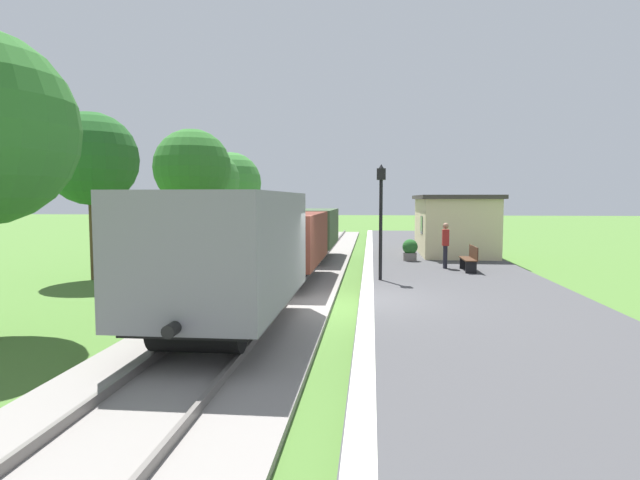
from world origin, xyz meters
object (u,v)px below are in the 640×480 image
at_px(lamp_post_near, 381,200).
at_px(tree_trackside_mid, 91,159).
at_px(station_hut, 454,224).
at_px(freight_train, 279,241).
at_px(person_waiting, 445,244).
at_px(bench_near_hut, 470,258).
at_px(tree_field_distant, 231,183).
at_px(potted_planter, 410,250).
at_px(tree_trackside_far, 192,168).
at_px(tree_field_left, 210,180).

height_order(lamp_post_near, tree_trackside_mid, tree_trackside_mid).
bearing_deg(station_hut, freight_train, -127.43).
bearing_deg(person_waiting, bench_near_hut, 142.93).
height_order(person_waiting, tree_trackside_mid, tree_trackside_mid).
bearing_deg(tree_field_distant, freight_train, -70.70).
xyz_separation_m(bench_near_hut, lamp_post_near, (-3.26, -2.38, 2.08)).
bearing_deg(potted_planter, tree_trackside_far, 171.06).
bearing_deg(freight_train, lamp_post_near, 8.32).
bearing_deg(potted_planter, lamp_post_near, -104.03).
relative_size(freight_train, potted_planter, 21.18).
xyz_separation_m(tree_trackside_far, tree_field_distant, (-1.79, 13.14, -0.26)).
distance_m(freight_train, tree_trackside_mid, 7.49).
bearing_deg(station_hut, bench_near_hut, -93.20).
xyz_separation_m(potted_planter, tree_field_left, (-10.95, 7.36, 3.23)).
relative_size(freight_train, tree_trackside_mid, 3.30).
bearing_deg(tree_trackside_mid, bench_near_hut, 7.00).
relative_size(station_hut, tree_field_left, 1.02).
distance_m(lamp_post_near, tree_field_distant, 22.60).
bearing_deg(potted_planter, person_waiting, -63.33).
relative_size(person_waiting, tree_trackside_mid, 0.29).
xyz_separation_m(person_waiting, tree_trackside_far, (-11.07, 3.83, 3.10)).
distance_m(potted_planter, lamp_post_near, 5.88).
bearing_deg(tree_field_left, tree_trackside_mid, -92.17).
bearing_deg(freight_train, tree_field_distant, 109.30).
height_order(freight_train, bench_near_hut, freight_train).
bearing_deg(tree_trackside_far, lamp_post_near, -38.76).
bearing_deg(tree_field_distant, potted_planter, -51.44).
height_order(station_hut, potted_planter, station_hut).
height_order(lamp_post_near, tree_field_distant, tree_field_distant).
relative_size(person_waiting, tree_field_distant, 0.28).
bearing_deg(freight_train, tree_field_left, 115.96).
height_order(lamp_post_near, tree_trackside_far, tree_trackside_far).
bearing_deg(potted_planter, station_hut, 53.68).
distance_m(freight_train, station_hut, 11.19).
relative_size(bench_near_hut, person_waiting, 0.88).
height_order(station_hut, person_waiting, station_hut).
bearing_deg(station_hut, potted_planter, -126.32).
bearing_deg(person_waiting, freight_train, 35.96).
xyz_separation_m(potted_planter, tree_trackside_far, (-9.93, 1.56, 3.56)).
bearing_deg(potted_planter, tree_field_left, 146.09).
relative_size(bench_near_hut, tree_trackside_mid, 0.26).
relative_size(person_waiting, lamp_post_near, 0.46).
distance_m(freight_train, potted_planter, 7.41).
bearing_deg(freight_train, tree_trackside_far, 126.20).
height_order(station_hut, tree_trackside_mid, tree_trackside_mid).
distance_m(tree_field_left, tree_field_distant, 7.38).
bearing_deg(freight_train, person_waiting, 31.94).
bearing_deg(bench_near_hut, lamp_post_near, -143.81).
bearing_deg(station_hut, tree_trackside_mid, -150.70).
bearing_deg(tree_trackside_mid, person_waiting, 10.49).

